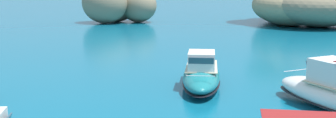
{
  "coord_description": "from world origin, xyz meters",
  "views": [
    {
      "loc": [
        5.77,
        -15.03,
        7.2
      ],
      "look_at": [
        -0.22,
        13.07,
        1.86
      ],
      "focal_mm": 47.47,
      "sensor_mm": 36.0,
      "label": 1
    }
  ],
  "objects": [
    {
      "name": "islet_small",
      "position": [
        -16.82,
        52.66,
        3.11
      ],
      "size": [
        13.37,
        11.37,
        6.51
      ],
      "color": "#84755B",
      "rests_on": "ground"
    },
    {
      "name": "motorboat_teal",
      "position": [
        1.97,
        13.39,
        0.81
      ],
      "size": [
        3.39,
        8.47,
        2.43
      ],
      "color": "#19727A",
      "rests_on": "ground"
    }
  ]
}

